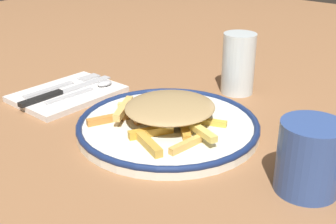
{
  "coord_description": "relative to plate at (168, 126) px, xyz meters",
  "views": [
    {
      "loc": [
        0.42,
        -0.5,
        0.33
      ],
      "look_at": [
        0.0,
        0.0,
        0.04
      ],
      "focal_mm": 47.2,
      "sensor_mm": 36.0,
      "label": 1
    }
  ],
  "objects": [
    {
      "name": "napkin",
      "position": [
        -0.25,
        -0.01,
        -0.01
      ],
      "size": [
        0.15,
        0.2,
        0.01
      ],
      "primitive_type": "cube",
      "rotation": [
        0.0,
        0.0,
        -0.02
      ],
      "color": "silver",
      "rests_on": "ground_plane"
    },
    {
      "name": "water_glass",
      "position": [
        -0.01,
        0.22,
        0.05
      ],
      "size": [
        0.06,
        0.06,
        0.12
      ],
      "primitive_type": "cylinder",
      "color": "silver",
      "rests_on": "ground_plane"
    },
    {
      "name": "fries_heap",
      "position": [
        -0.0,
        0.0,
        0.03
      ],
      "size": [
        0.22,
        0.21,
        0.04
      ],
      "color": "orange",
      "rests_on": "plate"
    },
    {
      "name": "coffee_mug",
      "position": [
        0.25,
        -0.01,
        0.04
      ],
      "size": [
        0.11,
        0.08,
        0.09
      ],
      "color": "#314E92",
      "rests_on": "ground_plane"
    },
    {
      "name": "ground_plane",
      "position": [
        0.0,
        0.0,
        -0.01
      ],
      "size": [
        2.6,
        2.6,
        0.0
      ],
      "primitive_type": "plane",
      "color": "#956541"
    },
    {
      "name": "knife",
      "position": [
        -0.25,
        -0.03,
        0.0
      ],
      "size": [
        0.02,
        0.21,
        0.01
      ],
      "color": "black",
      "rests_on": "napkin"
    },
    {
      "name": "fork",
      "position": [
        -0.28,
        0.0,
        0.0
      ],
      "size": [
        0.02,
        0.18,
        0.01
      ],
      "color": "silver",
      "rests_on": "napkin"
    },
    {
      "name": "spoon",
      "position": [
        -0.22,
        0.03,
        0.0
      ],
      "size": [
        0.03,
        0.15,
        0.01
      ],
      "color": "silver",
      "rests_on": "napkin"
    },
    {
      "name": "plate",
      "position": [
        0.0,
        0.0,
        0.0
      ],
      "size": [
        0.3,
        0.3,
        0.02
      ],
      "color": "white",
      "rests_on": "ground_plane"
    }
  ]
}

